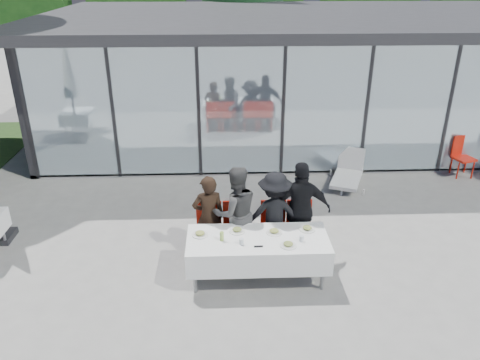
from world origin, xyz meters
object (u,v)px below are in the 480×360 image
(diner_c, at_px, (274,215))
(diner_chair_d, at_px, (299,225))
(juice_bottle, at_px, (222,236))
(plate_a, at_px, (200,234))
(diner_chair_c, at_px, (273,225))
(spare_chair_a, at_px, (462,154))
(diner_d, at_px, (301,210))
(plate_b, at_px, (237,230))
(plate_extra, at_px, (288,245))
(plate_c, at_px, (274,232))
(folded_eyeglasses, at_px, (258,246))
(diner_b, at_px, (236,212))
(dining_table, at_px, (258,249))
(diner_a, at_px, (209,217))
(diner_chair_b, at_px, (236,226))
(diner_chair_a, at_px, (209,227))
(spare_chair_b, at_px, (383,150))
(lounger, at_px, (348,172))
(plate_d, at_px, (307,228))

(diner_c, relative_size, diner_chair_d, 1.61)
(juice_bottle, bearing_deg, plate_a, 153.82)
(diner_chair_d, bearing_deg, diner_chair_c, 180.00)
(diner_c, relative_size, spare_chair_a, 1.61)
(diner_chair_c, xyz_separation_m, juice_bottle, (-0.91, -0.79, 0.29))
(diner_d, height_order, diner_chair_d, diner_d)
(plate_b, relative_size, plate_extra, 1.00)
(plate_c, relative_size, folded_eyeglasses, 1.85)
(diner_b, relative_size, plate_b, 6.49)
(diner_b, height_order, plate_b, diner_b)
(dining_table, bearing_deg, diner_b, 115.34)
(diner_a, bearing_deg, diner_chair_b, 175.92)
(dining_table, distance_m, diner_d, 1.10)
(diner_chair_a, xyz_separation_m, diner_chair_d, (1.59, 0.00, 0.00))
(plate_a, xyz_separation_m, plate_extra, (1.37, -0.37, 0.00))
(diner_chair_c, distance_m, folded_eyeglasses, 1.08)
(dining_table, distance_m, plate_c, 0.39)
(diner_d, xyz_separation_m, juice_bottle, (-1.36, -0.74, -0.04))
(plate_b, xyz_separation_m, spare_chair_b, (3.73, 4.05, -0.24))
(diner_chair_c, relative_size, juice_bottle, 6.47)
(dining_table, height_order, plate_a, plate_a)
(lounger, bearing_deg, diner_d, -119.09)
(diner_a, xyz_separation_m, diner_chair_d, (1.59, 0.06, -0.23))
(dining_table, distance_m, plate_d, 0.89)
(plate_d, relative_size, spare_chair_b, 0.27)
(diner_chair_a, bearing_deg, spare_chair_a, 27.91)
(diner_chair_d, xyz_separation_m, plate_a, (-1.71, -0.62, 0.24))
(diner_chair_a, height_order, diner_chair_c, same)
(plate_extra, bearing_deg, lounger, 63.03)
(plate_c, xyz_separation_m, plate_extra, (0.18, -0.39, 0.00))
(dining_table, bearing_deg, juice_bottle, -175.52)
(plate_b, bearing_deg, diner_c, 36.00)
(diner_chair_a, height_order, diner_c, diner_c)
(diner_chair_d, distance_m, juice_bottle, 1.60)
(dining_table, distance_m, spare_chair_a, 6.55)
(plate_extra, bearing_deg, spare_chair_b, 56.79)
(diner_chair_c, height_order, folded_eyeglasses, diner_chair_c)
(plate_extra, relative_size, spare_chair_a, 0.27)
(juice_bottle, distance_m, folded_eyeglasses, 0.60)
(plate_d, height_order, plate_extra, same)
(diner_chair_c, relative_size, lounger, 0.67)
(plate_a, height_order, lounger, plate_a)
(lounger, bearing_deg, dining_table, -123.77)
(juice_bottle, bearing_deg, diner_chair_d, 30.25)
(plate_d, bearing_deg, plate_a, -176.90)
(diner_chair_a, height_order, diner_b, diner_b)
(diner_chair_a, bearing_deg, diner_b, -6.87)
(diner_a, distance_m, plate_c, 1.20)
(plate_a, bearing_deg, diner_b, 43.76)
(plate_extra, distance_m, spare_chair_b, 5.40)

